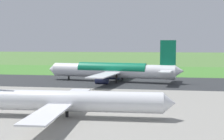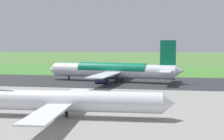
# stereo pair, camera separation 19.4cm
# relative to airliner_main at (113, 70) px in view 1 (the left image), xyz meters

# --- Properties ---
(ground_plane) EXTENTS (800.00, 800.00, 0.00)m
(ground_plane) POSITION_rel_airliner_main_xyz_m (2.11, -0.06, -4.35)
(ground_plane) COLOR #547F3D
(runway_asphalt) EXTENTS (600.00, 36.86, 0.06)m
(runway_asphalt) POSITION_rel_airliner_main_xyz_m (2.11, -0.06, -4.32)
(runway_asphalt) COLOR #2D3033
(runway_asphalt) RESTS_ON ground
(apron_concrete) EXTENTS (440.00, 110.00, 0.05)m
(apron_concrete) POSITION_rel_airliner_main_xyz_m (2.11, 54.97, -4.33)
(apron_concrete) COLOR gray
(apron_concrete) RESTS_ON ground
(grass_verge_foreground) EXTENTS (600.00, 80.00, 0.04)m
(grass_verge_foreground) POSITION_rel_airliner_main_xyz_m (2.11, -39.87, -4.33)
(grass_verge_foreground) COLOR #478534
(grass_verge_foreground) RESTS_ON ground
(airliner_main) EXTENTS (54.03, 44.40, 15.88)m
(airliner_main) POSITION_rel_airliner_main_xyz_m (0.00, 0.00, 0.00)
(airliner_main) COLOR white
(airliner_main) RESTS_ON ground
(airliner_parked_mid) EXTENTS (42.38, 34.63, 12.38)m
(airliner_parked_mid) POSITION_rel_airliner_main_xyz_m (0.95, 56.56, -0.97)
(airliner_parked_mid) COLOR white
(airliner_parked_mid) RESTS_ON ground
(no_stopping_sign) EXTENTS (0.60, 0.10, 2.56)m
(no_stopping_sign) POSITION_rel_airliner_main_xyz_m (3.97, -38.80, -2.83)
(no_stopping_sign) COLOR slate
(no_stopping_sign) RESTS_ON ground
(traffic_cone_orange) EXTENTS (0.40, 0.40, 0.55)m
(traffic_cone_orange) POSITION_rel_airliner_main_xyz_m (10.47, -38.34, -4.08)
(traffic_cone_orange) COLOR orange
(traffic_cone_orange) RESTS_ON ground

